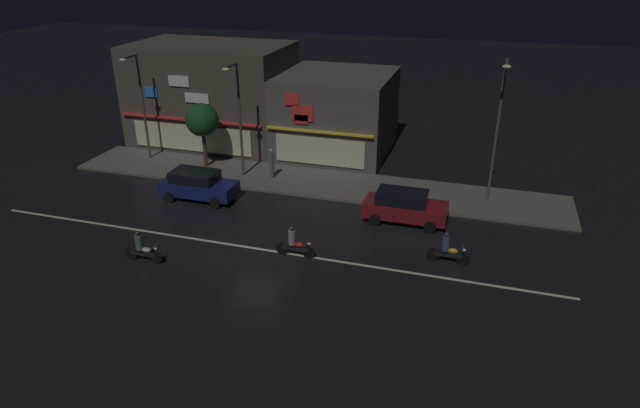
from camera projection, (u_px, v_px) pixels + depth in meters
name	position (u px, v px, depth m)	size (l,w,h in m)	color
ground_plane	(255.00, 248.00, 26.28)	(140.00, 140.00, 0.00)	black
lane_divider_stripe	(255.00, 248.00, 26.28)	(28.84, 0.16, 0.01)	beige
sidewalk_far	(309.00, 182.00, 33.60)	(30.36, 4.35, 0.14)	#5B5954
storefront_left_block	(336.00, 113.00, 37.71)	(7.35, 7.92, 5.45)	#56514C
storefront_center_block	(212.00, 94.00, 39.40)	(10.93, 7.02, 7.02)	#4C443A
streetlamp_west	(140.00, 99.00, 35.34)	(0.44, 1.64, 6.93)	#47494C
streetlamp_mid	(238.00, 111.00, 32.47)	(0.44, 1.64, 7.00)	#47494C
streetlamp_east	(498.00, 122.00, 29.02)	(0.44, 1.64, 7.85)	#47494C
pedestrian_on_sidewalk	(271.00, 164.00, 33.69)	(0.33, 0.33, 1.85)	#4C664C
street_tree	(202.00, 120.00, 34.46)	(2.10, 2.10, 4.16)	#473323
parked_car_near_kerb	(404.00, 206.00, 28.54)	(4.30, 1.98, 1.67)	maroon
parked_car_trailing	(198.00, 185.00, 31.13)	(4.30, 1.98, 1.67)	navy
motorcycle_lead	(142.00, 249.00, 24.97)	(1.90, 0.60, 1.52)	black
motorcycle_following	(447.00, 250.00, 24.88)	(1.90, 0.60, 1.52)	black
motorcycle_opposite_lane	(294.00, 244.00, 25.39)	(1.90, 0.60, 1.52)	black
traffic_cone	(404.00, 214.00, 28.99)	(0.36, 0.36, 0.55)	orange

